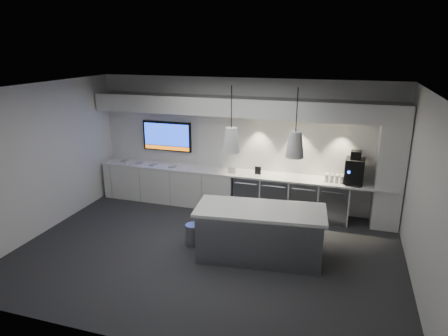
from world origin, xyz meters
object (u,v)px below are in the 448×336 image
(coffee_machine, at_px, (355,170))
(island, at_px, (260,233))
(wall_tv, at_px, (167,136))
(bin, at_px, (193,234))

(coffee_machine, bearing_deg, island, -122.73)
(coffee_machine, bearing_deg, wall_tv, -179.49)
(island, relative_size, bin, 5.73)
(wall_tv, height_order, island, wall_tv)
(wall_tv, relative_size, island, 0.53)
(wall_tv, xyz_separation_m, island, (2.86, -2.34, -1.08))
(island, bearing_deg, wall_tv, 134.30)
(wall_tv, relative_size, coffee_machine, 1.80)
(wall_tv, height_order, bin, wall_tv)
(island, bearing_deg, coffee_machine, 47.16)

